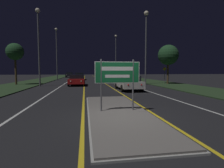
% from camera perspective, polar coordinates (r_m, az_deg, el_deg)
% --- Properties ---
extents(ground_plane, '(160.00, 160.00, 0.00)m').
position_cam_1_polar(ground_plane, '(7.11, 2.74, -10.53)').
color(ground_plane, black).
extents(median_island, '(2.58, 8.28, 0.10)m').
position_cam_1_polar(median_island, '(7.74, 1.73, -8.97)').
color(median_island, '#999993').
rests_on(median_island, ground_plane).
extents(verge_left, '(5.00, 100.00, 0.08)m').
position_cam_1_polar(verge_left, '(27.99, -25.68, 0.26)').
color(verge_left, '#23381E').
rests_on(verge_left, ground_plane).
extents(verge_right, '(5.00, 100.00, 0.08)m').
position_cam_1_polar(verge_right, '(28.92, 13.28, 0.69)').
color(verge_right, '#23381E').
rests_on(verge_right, ground_plane).
extents(centre_line_yellow_left, '(0.12, 70.00, 0.01)m').
position_cam_1_polar(centre_line_yellow_left, '(31.79, -9.01, 1.00)').
color(centre_line_yellow_left, gold).
rests_on(centre_line_yellow_left, ground_plane).
extents(centre_line_yellow_right, '(0.12, 70.00, 0.01)m').
position_cam_1_polar(centre_line_yellow_right, '(31.92, -3.69, 1.06)').
color(centre_line_yellow_right, gold).
rests_on(centre_line_yellow_right, ground_plane).
extents(lane_line_white_left, '(0.12, 70.00, 0.01)m').
position_cam_1_polar(lane_line_white_left, '(31.91, -13.90, 0.94)').
color(lane_line_white_left, silver).
rests_on(lane_line_white_left, ground_plane).
extents(lane_line_white_right, '(0.12, 70.00, 0.01)m').
position_cam_1_polar(lane_line_white_right, '(32.27, 1.13, 1.11)').
color(lane_line_white_right, silver).
rests_on(lane_line_white_right, ground_plane).
extents(edge_line_white_left, '(0.10, 70.00, 0.01)m').
position_cam_1_polar(edge_line_white_left, '(32.31, -19.21, 0.87)').
color(edge_line_white_left, silver).
rests_on(edge_line_white_left, ground_plane).
extents(edge_line_white_right, '(0.10, 70.00, 0.01)m').
position_cam_1_polar(edge_line_white_right, '(32.93, 6.28, 1.15)').
color(edge_line_white_right, silver).
rests_on(edge_line_white_right, ground_plane).
extents(highway_sign, '(1.95, 0.07, 2.22)m').
position_cam_1_polar(highway_sign, '(7.53, 1.77, 3.03)').
color(highway_sign, '#56565B').
rests_on(highway_sign, median_island).
extents(streetlight_left_near, '(0.53, 0.53, 9.01)m').
position_cam_1_polar(streetlight_left_near, '(22.70, -22.89, 14.16)').
color(streetlight_left_near, '#56565B').
rests_on(streetlight_left_near, ground_plane).
extents(streetlight_left_far, '(0.50, 0.50, 9.75)m').
position_cam_1_polar(streetlight_left_far, '(34.77, -17.64, 11.17)').
color(streetlight_left_far, '#56565B').
rests_on(streetlight_left_far, ground_plane).
extents(streetlight_right_near, '(0.60, 0.60, 9.55)m').
position_cam_1_polar(streetlight_right_near, '(24.05, 11.06, 15.53)').
color(streetlight_right_near, '#56565B').
rests_on(streetlight_right_near, ground_plane).
extents(streetlight_right_far, '(0.56, 0.56, 10.74)m').
position_cam_1_polar(streetlight_right_far, '(44.52, 1.25, 10.96)').
color(streetlight_right_far, '#56565B').
rests_on(streetlight_right_far, ground_plane).
extents(car_receding_0, '(1.95, 4.62, 1.38)m').
position_cam_1_polar(car_receding_0, '(16.52, 5.36, 0.52)').
color(car_receding_0, silver).
rests_on(car_receding_0, ground_plane).
extents(car_receding_1, '(1.91, 4.24, 1.48)m').
position_cam_1_polar(car_receding_1, '(28.66, 5.24, 2.26)').
color(car_receding_1, silver).
rests_on(car_receding_1, ground_plane).
extents(car_approaching_0, '(2.00, 4.18, 1.33)m').
position_cam_1_polar(car_approaching_0, '(22.16, -11.42, 1.35)').
color(car_approaching_0, maroon).
rests_on(car_approaching_0, ground_plane).
extents(car_approaching_1, '(1.95, 4.69, 1.45)m').
position_cam_1_polar(car_approaching_1, '(36.35, -10.56, 2.63)').
color(car_approaching_1, black).
rests_on(car_approaching_1, ground_plane).
extents(car_approaching_2, '(1.92, 4.57, 1.41)m').
position_cam_1_polar(car_approaching_2, '(50.05, -13.72, 3.01)').
color(car_approaching_2, black).
rests_on(car_approaching_2, ground_plane).
extents(warning_sign, '(0.60, 0.06, 2.31)m').
position_cam_1_polar(warning_sign, '(25.79, 16.81, 3.38)').
color(warning_sign, '#56565B').
rests_on(warning_sign, verge_right).
extents(roadside_palm_left, '(2.10, 2.10, 5.19)m').
position_cam_1_polar(roadside_palm_left, '(25.33, -29.12, 9.10)').
color(roadside_palm_left, '#4C3823').
rests_on(roadside_palm_left, verge_left).
extents(roadside_palm_right, '(2.69, 2.69, 5.19)m').
position_cam_1_polar(roadside_palm_right, '(24.74, 17.87, 8.96)').
color(roadside_palm_right, '#4C3823').
rests_on(roadside_palm_right, verge_right).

